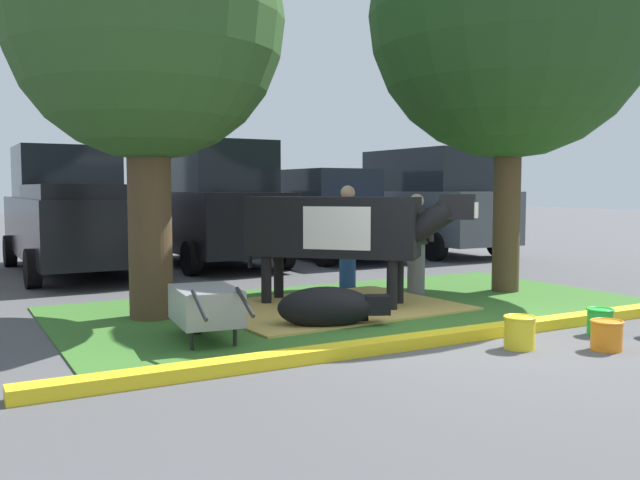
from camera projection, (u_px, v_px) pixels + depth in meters
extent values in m
plane|color=#4C4C4F|center=(482.00, 342.00, 7.14)|extent=(80.00, 80.00, 0.00)
cube|color=#386B28|center=(360.00, 307.00, 9.19)|extent=(7.85, 4.12, 0.02)
cube|color=yellow|center=(471.00, 333.00, 7.26)|extent=(9.05, 0.24, 0.12)
cube|color=tan|center=(331.00, 307.00, 9.04)|extent=(3.35, 2.61, 0.04)
cylinder|color=#4C3823|center=(150.00, 220.00, 8.27)|extent=(0.52, 0.52, 2.43)
sphere|color=#2D5123|center=(146.00, 21.00, 8.09)|extent=(3.30, 3.30, 3.30)
cylinder|color=#4C3823|center=(507.00, 205.00, 10.42)|extent=(0.41, 0.41, 2.68)
sphere|color=#23471E|center=(511.00, 16.00, 10.21)|extent=(4.25, 4.25, 4.25)
cube|color=black|center=(332.00, 227.00, 9.20)|extent=(2.11, 2.13, 0.80)
cube|color=white|center=(343.00, 227.00, 9.15)|extent=(1.14, 1.15, 0.56)
cylinder|color=black|center=(432.00, 220.00, 8.81)|extent=(0.67, 0.68, 0.58)
cube|color=black|center=(457.00, 207.00, 8.71)|extent=(0.49, 0.50, 0.32)
cube|color=white|center=(473.00, 210.00, 8.66)|extent=(0.23, 0.23, 0.20)
cylinder|color=black|center=(399.00, 281.00, 9.24)|extent=(0.14, 0.14, 0.68)
cylinder|color=black|center=(392.00, 286.00, 8.78)|extent=(0.14, 0.14, 0.68)
cylinder|color=black|center=(279.00, 277.00, 9.73)|extent=(0.14, 0.14, 0.68)
cylinder|color=black|center=(266.00, 281.00, 9.26)|extent=(0.14, 0.14, 0.68)
cylinder|color=black|center=(250.00, 243.00, 9.55)|extent=(0.06, 0.06, 0.70)
ellipsoid|color=black|center=(325.00, 307.00, 7.80)|extent=(1.20, 0.87, 0.48)
cube|color=black|center=(377.00, 305.00, 7.86)|extent=(0.34, 0.29, 0.22)
cube|color=silver|center=(387.00, 305.00, 7.88)|extent=(0.09, 0.12, 0.16)
cylinder|color=black|center=(353.00, 319.00, 8.03)|extent=(0.36, 0.23, 0.10)
cylinder|color=slate|center=(416.00, 270.00, 10.19)|extent=(0.26, 0.26, 0.77)
cylinder|color=black|center=(417.00, 226.00, 10.14)|extent=(0.34, 0.34, 0.53)
sphere|color=tan|center=(417.00, 201.00, 10.12)|extent=(0.21, 0.21, 0.21)
cylinder|color=black|center=(431.00, 224.00, 10.04)|extent=(0.09, 0.09, 0.51)
cylinder|color=black|center=(403.00, 224.00, 10.24)|extent=(0.09, 0.09, 0.51)
cylinder|color=#23478C|center=(348.00, 263.00, 10.78)|extent=(0.26, 0.26, 0.84)
cylinder|color=maroon|center=(348.00, 218.00, 10.73)|extent=(0.34, 0.34, 0.58)
sphere|color=tan|center=(348.00, 193.00, 10.70)|extent=(0.23, 0.23, 0.23)
cylinder|color=maroon|center=(362.00, 217.00, 10.68)|extent=(0.09, 0.09, 0.55)
cylinder|color=maroon|center=(334.00, 216.00, 10.78)|extent=(0.09, 0.09, 0.55)
cube|color=gray|center=(206.00, 305.00, 7.02)|extent=(0.69, 0.96, 0.36)
cylinder|color=black|center=(195.00, 318.00, 7.49)|extent=(0.14, 0.37, 0.36)
cylinder|color=black|center=(191.00, 340.00, 6.68)|extent=(0.04, 0.04, 0.24)
cylinder|color=black|center=(235.00, 336.00, 6.85)|extent=(0.04, 0.04, 0.24)
cylinder|color=black|center=(199.00, 305.00, 6.33)|extent=(0.09, 0.53, 0.23)
cylinder|color=black|center=(245.00, 302.00, 6.50)|extent=(0.09, 0.53, 0.23)
cylinder|color=yellow|center=(519.00, 333.00, 6.81)|extent=(0.30, 0.30, 0.32)
torus|color=yellow|center=(520.00, 317.00, 6.79)|extent=(0.33, 0.33, 0.02)
cylinder|color=orange|center=(607.00, 336.00, 6.75)|extent=(0.30, 0.30, 0.29)
torus|color=orange|center=(607.00, 322.00, 6.74)|extent=(0.32, 0.32, 0.02)
cylinder|color=green|center=(600.00, 322.00, 7.45)|extent=(0.27, 0.27, 0.28)
torus|color=green|center=(600.00, 310.00, 7.44)|extent=(0.29, 0.29, 0.02)
cube|color=black|center=(76.00, 227.00, 12.87)|extent=(2.07, 5.43, 1.10)
cube|color=black|center=(66.00, 172.00, 13.60)|extent=(1.86, 1.82, 1.00)
cube|color=black|center=(89.00, 192.00, 11.76)|extent=(1.94, 2.72, 0.24)
cylinder|color=black|center=(10.00, 251.00, 13.93)|extent=(0.23, 0.64, 0.64)
cylinder|color=black|center=(110.00, 247.00, 14.92)|extent=(0.23, 0.64, 0.64)
cylinder|color=black|center=(33.00, 268.00, 10.89)|extent=(0.23, 0.64, 0.64)
cylinder|color=black|center=(156.00, 262.00, 11.88)|extent=(0.23, 0.64, 0.64)
cube|color=black|center=(211.00, 221.00, 14.20)|extent=(1.96, 4.62, 1.20)
cube|color=black|center=(210.00, 168.00, 14.12)|extent=(1.71, 3.22, 1.00)
cylinder|color=black|center=(146.00, 246.00, 15.07)|extent=(0.23, 0.64, 0.64)
cylinder|color=black|center=(227.00, 243.00, 16.01)|extent=(0.23, 0.64, 0.64)
cylinder|color=black|center=(191.00, 258.00, 12.48)|extent=(0.23, 0.64, 0.64)
cylinder|color=black|center=(284.00, 253.00, 13.42)|extent=(0.23, 0.64, 0.64)
cube|color=navy|center=(327.00, 224.00, 15.57)|extent=(1.86, 4.42, 0.90)
cube|color=black|center=(327.00, 187.00, 15.50)|extent=(1.61, 2.22, 0.80)
cylinder|color=black|center=(265.00, 241.00, 16.40)|extent=(0.23, 0.64, 0.64)
cylinder|color=black|center=(329.00, 239.00, 17.29)|extent=(0.23, 0.64, 0.64)
cylinder|color=black|center=(325.00, 251.00, 13.92)|extent=(0.23, 0.64, 0.64)
cylinder|color=black|center=(396.00, 247.00, 14.81)|extent=(0.23, 0.64, 0.64)
cube|color=#4C5156|center=(427.00, 216.00, 16.71)|extent=(1.96, 4.62, 1.20)
cube|color=black|center=(427.00, 171.00, 16.63)|extent=(1.71, 3.22, 1.00)
cylinder|color=black|center=(361.00, 238.00, 17.58)|extent=(0.23, 0.64, 0.64)
cylinder|color=black|center=(419.00, 235.00, 18.52)|extent=(0.23, 0.64, 0.64)
cylinder|color=black|center=(435.00, 246.00, 14.99)|extent=(0.23, 0.64, 0.64)
cylinder|color=black|center=(499.00, 243.00, 15.93)|extent=(0.23, 0.64, 0.64)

